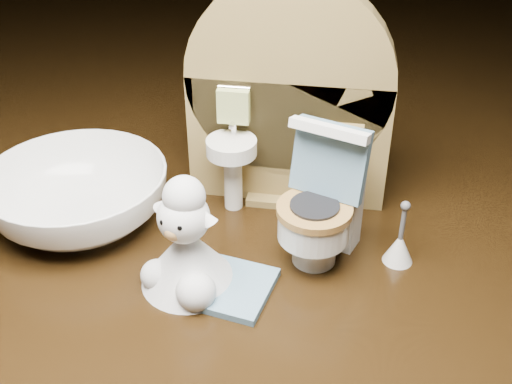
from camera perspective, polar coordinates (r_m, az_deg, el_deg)
backdrop_panel at (r=0.41m, az=2.78°, el=7.36°), size 0.13×0.05×0.15m
toy_toilet at (r=0.37m, az=5.90°, el=-1.60°), size 0.05×0.06×0.09m
bath_mat at (r=0.37m, az=-3.06°, el=-8.25°), size 0.06×0.05×0.00m
toilet_brush at (r=0.39m, az=12.62°, el=-4.69°), size 0.02×0.02×0.04m
plush_lamb at (r=0.36m, az=-6.19°, el=-5.06°), size 0.06×0.06×0.07m
ceramic_bowl at (r=0.42m, az=-15.52°, el=-0.34°), size 0.14×0.14×0.04m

